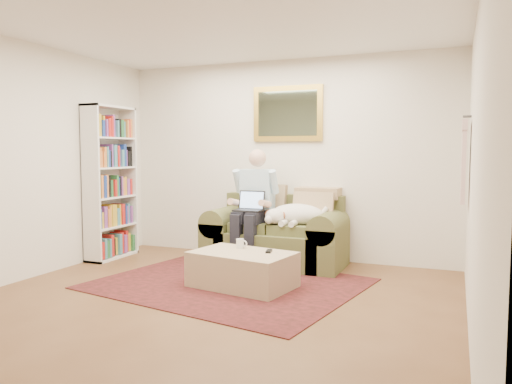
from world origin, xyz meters
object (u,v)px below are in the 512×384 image
Objects in this scene: seated_man at (252,208)px; laptop at (250,205)px; sofa at (276,241)px; sleeping_dog at (297,214)px; ottoman at (242,270)px; coffee_mug at (240,243)px; bookshelf at (110,183)px.

seated_man reaches higher than laptop.
seated_man is (-0.26, -0.16, 0.42)m from sofa.
sofa is 2.43× the size of sleeping_dog.
ottoman is at bearing -72.00° from laptop.
seated_man is 4.33× the size of laptop.
seated_man is at bearing 103.33° from coffee_mug.
sleeping_dog reaches higher than coffee_mug.
sleeping_dog is 0.69× the size of ottoman.
ottoman is at bearing -73.14° from seated_man.
sofa reaches higher than coffee_mug.
ottoman is 2.45m from bookshelf.
coffee_mug is (0.19, -0.73, -0.33)m from laptop.
laptop is 0.59m from sleeping_dog.
sofa is 0.96m from coffee_mug.
bookshelf reaches higher than sleeping_dog.
laptop is at bearing -138.98° from sofa.
sofa is at bearing 41.02° from laptop.
sofa is at bearing 11.37° from bookshelf.
sofa is 0.52m from seated_man.
sofa is 17.07× the size of coffee_mug.
seated_man is 0.87m from coffee_mug.
laptop is 0.47× the size of sleeping_dog.
bookshelf reaches higher than coffee_mug.
bookshelf reaches higher than seated_man.
sleeping_dog is at bearing 66.54° from coffee_mug.
seated_man is 0.07m from laptop.
seated_man is at bearing 106.86° from ottoman.
laptop is at bearing -166.36° from sleeping_dog.
ottoman is (0.30, -0.91, -0.57)m from laptop.
seated_man is at bearing 8.30° from bookshelf.
sofa is 0.85× the size of bookshelf.
coffee_mug is (-0.07, -0.95, 0.13)m from sofa.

